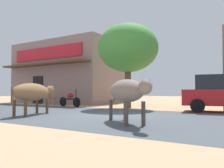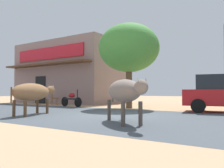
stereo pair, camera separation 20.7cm
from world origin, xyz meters
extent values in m
plane|color=tan|center=(0.00, 0.00, 0.00)|extent=(80.00, 80.00, 0.00)
cube|color=#474F56|center=(0.00, 0.00, 0.00)|extent=(72.00, 6.60, 0.00)
cube|color=gray|center=(-8.53, 7.24, 2.44)|extent=(8.62, 4.68, 4.87)
cube|color=red|center=(-8.53, 4.84, 3.80)|extent=(6.90, 0.10, 0.90)
cube|color=brown|center=(-8.53, 4.45, 2.92)|extent=(8.28, 0.90, 0.12)
cube|color=black|center=(-9.44, 4.87, 1.05)|extent=(1.10, 0.06, 2.10)
cylinder|color=brown|center=(-1.16, 4.09, 1.12)|extent=(0.35, 0.35, 2.25)
ellipsoid|color=#48963C|center=(-1.16, 4.09, 3.34)|extent=(3.37, 3.37, 2.69)
cube|color=#1E2328|center=(3.55, 3.99, 1.32)|extent=(2.29, 1.86, 0.64)
cylinder|color=black|center=(2.48, 4.64, 0.30)|extent=(0.62, 0.28, 0.60)
cylinder|color=black|center=(2.77, 3.02, 0.30)|extent=(0.62, 0.28, 0.60)
cylinder|color=black|center=(-4.13, 3.23, 0.29)|extent=(0.58, 0.15, 0.57)
cylinder|color=black|center=(-5.38, 3.39, 0.29)|extent=(0.58, 0.15, 0.57)
cylinder|color=black|center=(-4.75, 3.31, 0.47)|extent=(1.26, 0.26, 0.10)
ellipsoid|color=#A51419|center=(-4.70, 3.31, 0.69)|extent=(0.59, 0.31, 0.28)
cylinder|color=black|center=(-4.19, 3.24, 0.74)|extent=(0.06, 0.06, 0.60)
ellipsoid|color=olive|center=(-2.40, -1.39, 0.89)|extent=(1.30, 2.32, 0.68)
ellipsoid|color=olive|center=(-2.80, -0.09, 0.98)|extent=(0.43, 0.62, 0.36)
cone|color=beige|center=(-2.91, -0.08, 1.16)|extent=(0.06, 0.06, 0.12)
cone|color=beige|center=(-2.72, -0.02, 1.16)|extent=(0.06, 0.06, 0.12)
cylinder|color=brown|center=(-2.84, -0.77, 0.30)|extent=(0.11, 0.11, 0.60)
cylinder|color=brown|center=(-2.39, -0.64, 0.30)|extent=(0.11, 0.11, 0.60)
cylinder|color=brown|center=(-2.41, -2.15, 0.30)|extent=(0.11, 0.11, 0.60)
cylinder|color=brown|center=(-1.96, -2.02, 0.30)|extent=(0.11, 0.11, 0.60)
cylinder|color=brown|center=(-2.06, -2.50, 0.79)|extent=(0.05, 0.05, 0.54)
ellipsoid|color=gray|center=(1.72, -1.40, 0.93)|extent=(2.10, 1.97, 0.66)
ellipsoid|color=gray|center=(2.73, -2.29, 1.01)|extent=(0.61, 0.58, 0.36)
cone|color=beige|center=(2.83, -2.25, 1.19)|extent=(0.06, 0.06, 0.12)
cone|color=beige|center=(2.70, -2.40, 1.19)|extent=(0.06, 0.06, 0.12)
cylinder|color=#4D433D|center=(2.41, -1.69, 0.32)|extent=(0.11, 0.11, 0.65)
cylinder|color=#4D433D|center=(2.09, -2.05, 0.32)|extent=(0.11, 0.11, 0.65)
cylinder|color=#4D433D|center=(1.34, -0.75, 0.32)|extent=(0.11, 0.11, 0.65)
cylinder|color=#4D433D|center=(1.02, -1.11, 0.32)|extent=(0.11, 0.11, 0.65)
cylinder|color=#4D433D|center=(0.86, -0.65, 0.83)|extent=(0.05, 0.05, 0.53)
cube|color=brown|center=(-7.06, 4.11, 0.45)|extent=(0.59, 0.59, 0.05)
cube|color=brown|center=(-7.15, 3.93, 0.70)|extent=(0.41, 0.24, 0.44)
cylinder|color=brown|center=(-7.13, 4.34, 0.21)|extent=(0.04, 0.04, 0.43)
cylinder|color=brown|center=(-6.82, 4.18, 0.21)|extent=(0.04, 0.04, 0.43)
cylinder|color=brown|center=(-7.29, 4.03, 0.21)|extent=(0.04, 0.04, 0.43)
cylinder|color=brown|center=(-6.98, 3.87, 0.21)|extent=(0.04, 0.04, 0.43)
camera|label=1|loc=(5.04, -7.43, 0.90)|focal=37.85mm
camera|label=2|loc=(5.22, -7.32, 0.90)|focal=37.85mm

